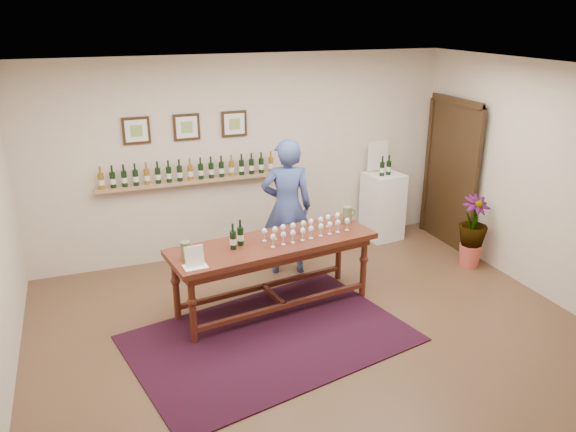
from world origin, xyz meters
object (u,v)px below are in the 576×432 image
object	(u,v)px
display_pedestal	(383,206)
tasting_table	(273,251)
potted_plant	(472,232)
person	(287,207)

from	to	relation	value
display_pedestal	tasting_table	bearing A→B (deg)	-147.08
display_pedestal	potted_plant	distance (m)	1.49
tasting_table	person	size ratio (longest dim) A/B	1.36
tasting_table	person	bearing A→B (deg)	52.48
display_pedestal	potted_plant	bearing A→B (deg)	-65.87
potted_plant	person	world-z (taller)	person
tasting_table	person	xyz separation A→B (m)	(0.50, 0.88, 0.19)
person	tasting_table	bearing A→B (deg)	75.95
display_pedestal	potted_plant	xyz separation A→B (m)	(0.61, -1.36, -0.00)
potted_plant	person	xyz separation A→B (m)	(-2.41, 0.75, 0.40)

